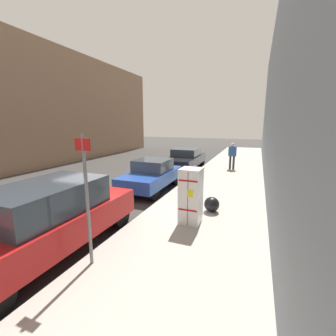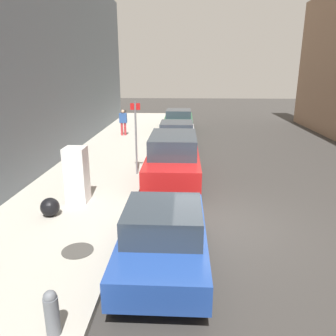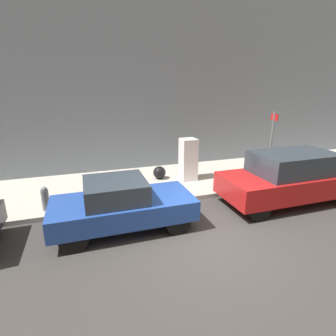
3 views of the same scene
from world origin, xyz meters
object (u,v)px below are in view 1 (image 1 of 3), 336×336
object	(u,v)px
pedestrian_standing_near	(232,154)
parked_hatchback_blue	(152,175)
fire_hydrant	(195,172)
discarded_refrigerator	(191,196)
trash_bag	(212,204)
street_sign_post	(87,195)
parked_suv_red	(48,218)
parked_sedan_dark	(185,158)

from	to	relation	value
pedestrian_standing_near	parked_hatchback_blue	distance (m)	6.56
fire_hydrant	parked_hatchback_blue	bearing A→B (deg)	53.46
discarded_refrigerator	pedestrian_standing_near	size ratio (longest dim) A/B	0.98
fire_hydrant	trash_bag	world-z (taller)	fire_hydrant
street_sign_post	discarded_refrigerator	bearing A→B (deg)	-116.96
parked_hatchback_blue	trash_bag	bearing A→B (deg)	148.00
discarded_refrigerator	parked_suv_red	bearing A→B (deg)	42.63
parked_suv_red	discarded_refrigerator	bearing A→B (deg)	-137.37
discarded_refrigerator	parked_suv_red	world-z (taller)	discarded_refrigerator
fire_hydrant	parked_sedan_dark	size ratio (longest dim) A/B	0.17
trash_bag	pedestrian_standing_near	world-z (taller)	pedestrian_standing_near
discarded_refrigerator	parked_hatchback_blue	bearing A→B (deg)	-47.96
street_sign_post	trash_bag	size ratio (longest dim) A/B	5.38
parked_sedan_dark	parked_hatchback_blue	distance (m)	5.34
street_sign_post	parked_hatchback_blue	xyz separation A→B (m)	(1.40, -5.88, -0.96)
street_sign_post	parked_suv_red	xyz separation A→B (m)	(1.40, -0.18, -0.80)
trash_bag	pedestrian_standing_near	size ratio (longest dim) A/B	0.30
street_sign_post	pedestrian_standing_near	world-z (taller)	street_sign_post
fire_hydrant	parked_suv_red	bearing A→B (deg)	78.74
parked_suv_red	pedestrian_standing_near	bearing A→B (deg)	-104.97
street_sign_post	fire_hydrant	xyz separation A→B (m)	(-0.15, -7.97, -1.15)
trash_bag	parked_suv_red	world-z (taller)	parked_suv_red
pedestrian_standing_near	parked_hatchback_blue	world-z (taller)	pedestrian_standing_near
trash_bag	parked_suv_red	size ratio (longest dim) A/B	0.11
discarded_refrigerator	parked_suv_red	distance (m)	3.81
street_sign_post	parked_sedan_dark	distance (m)	11.34
pedestrian_standing_near	parked_hatchback_blue	xyz separation A→B (m)	(3.07, 5.78, -0.42)
parked_hatchback_blue	fire_hydrant	bearing A→B (deg)	-126.54
street_sign_post	parked_suv_red	size ratio (longest dim) A/B	0.58
discarded_refrigerator	parked_sedan_dark	size ratio (longest dim) A/B	0.37
fire_hydrant	pedestrian_standing_near	world-z (taller)	pedestrian_standing_near
discarded_refrigerator	fire_hydrant	xyz separation A→B (m)	(1.25, -5.20, -0.45)
street_sign_post	parked_sedan_dark	bearing A→B (deg)	-82.89
street_sign_post	fire_hydrant	size ratio (longest dim) A/B	3.63
parked_sedan_dark	street_sign_post	bearing A→B (deg)	97.11
pedestrian_standing_near	parked_sedan_dark	xyz separation A→B (m)	(3.07, 0.44, -0.42)
trash_bag	parked_sedan_dark	distance (m)	8.06
discarded_refrigerator	pedestrian_standing_near	xyz separation A→B (m)	(-0.26, -8.89, 0.16)
discarded_refrigerator	trash_bag	world-z (taller)	discarded_refrigerator
parked_hatchback_blue	parked_sedan_dark	bearing A→B (deg)	-90.00
discarded_refrigerator	street_sign_post	world-z (taller)	street_sign_post
street_sign_post	parked_suv_red	world-z (taller)	street_sign_post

